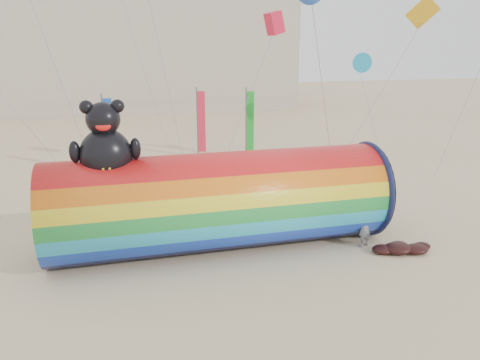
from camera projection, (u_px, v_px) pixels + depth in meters
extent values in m
plane|color=#CCB58C|center=(238.00, 244.00, 19.95)|extent=(160.00, 160.00, 0.00)
cube|color=#B7AD99|center=(47.00, 28.00, 56.81)|extent=(60.00, 15.00, 20.00)
cube|color=#28303D|center=(37.00, 21.00, 49.66)|extent=(59.50, 0.12, 17.00)
cylinder|color=red|center=(220.00, 201.00, 19.26)|extent=(13.78, 4.02, 4.02)
torus|color=#0F1438|center=(367.00, 188.00, 20.93)|extent=(0.28, 4.21, 4.21)
cylinder|color=black|center=(370.00, 188.00, 20.97)|extent=(0.07, 3.98, 3.98)
ellipsoid|color=black|center=(106.00, 156.00, 17.56)|extent=(1.96, 1.76, 2.07)
ellipsoid|color=yellow|center=(106.00, 163.00, 17.01)|extent=(1.01, 0.44, 0.88)
sphere|color=black|center=(103.00, 119.00, 17.18)|extent=(1.26, 1.26, 1.26)
sphere|color=black|center=(86.00, 107.00, 16.91)|extent=(0.51, 0.51, 0.51)
sphere|color=black|center=(117.00, 106.00, 17.18)|extent=(0.51, 0.51, 0.51)
ellipsoid|color=red|center=(103.00, 126.00, 16.75)|extent=(0.56, 0.20, 0.35)
ellipsoid|color=black|center=(75.00, 152.00, 17.12)|extent=(0.41, 0.41, 0.83)
ellipsoid|color=black|center=(135.00, 149.00, 17.66)|extent=(0.41, 0.41, 0.83)
imported|color=slate|center=(365.00, 227.00, 19.51)|extent=(0.76, 0.63, 1.77)
ellipsoid|color=#360D09|center=(398.00, 248.00, 19.09)|extent=(1.17, 0.99, 0.41)
ellipsoid|color=#360D09|center=(416.00, 249.00, 19.08)|extent=(0.99, 0.84, 0.34)
ellipsoid|color=#360D09|center=(383.00, 249.00, 19.09)|extent=(0.91, 0.77, 0.32)
ellipsoid|color=#360D09|center=(399.00, 245.00, 19.55)|extent=(0.78, 0.66, 0.27)
ellipsoid|color=#360D09|center=(422.00, 246.00, 19.50)|extent=(0.73, 0.62, 0.25)
cylinder|color=#59595E|center=(105.00, 134.00, 30.10)|extent=(0.10, 0.10, 5.20)
cube|color=#174FAE|center=(109.00, 133.00, 30.16)|extent=(0.56, 0.06, 4.50)
cylinder|color=#59595E|center=(197.00, 123.00, 34.47)|extent=(0.10, 0.10, 5.20)
cube|color=red|center=(202.00, 122.00, 34.54)|extent=(0.56, 0.06, 4.50)
cylinder|color=#59595E|center=(246.00, 123.00, 34.36)|extent=(0.10, 0.10, 5.20)
cube|color=#169425|center=(250.00, 122.00, 34.42)|extent=(0.56, 0.06, 4.50)
cone|color=#1998CE|center=(360.00, 62.00, 30.25)|extent=(1.26, 1.26, 1.13)
cube|color=yellow|center=(423.00, 12.00, 24.74)|extent=(1.04, 0.06, 1.46)
cube|color=red|center=(274.00, 23.00, 26.15)|extent=(0.75, 0.75, 1.20)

